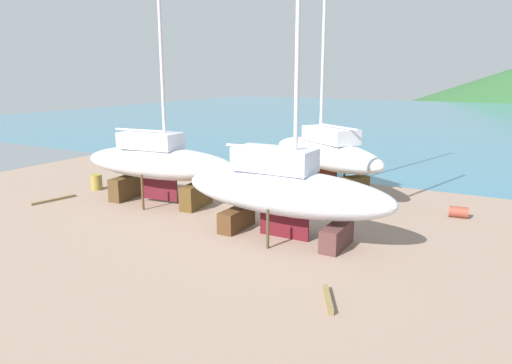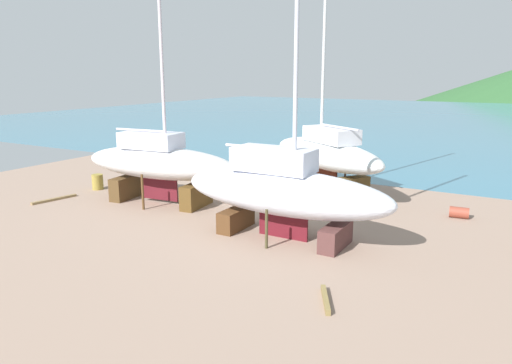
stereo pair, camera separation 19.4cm
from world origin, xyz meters
TOP-DOWN VIEW (x-y plane):
  - ground_plane at (0.00, -3.44)m, footprint 41.72×41.72m
  - sea_water at (0.00, 54.01)m, footprint 128.25×94.04m
  - sailboat_mid_port at (-6.02, -2.69)m, footprint 8.97×3.54m
  - sailboat_far_slipway at (0.74, 3.61)m, footprint 9.24×7.32m
  - sailboat_small_center at (2.05, -4.45)m, footprint 9.20×2.95m
  - worker at (-6.42, 2.94)m, footprint 0.48×0.48m
  - barrel_tipped_left at (-5.54, 3.24)m, footprint 0.99×1.02m
  - barrel_tar_black at (8.06, 2.14)m, footprint 0.90×0.60m
  - barrel_blue_faded at (-11.11, -2.29)m, footprint 0.79×0.79m
  - timber_short_skew at (5.74, -8.92)m, footprint 0.88×1.55m
  - timber_long_fore at (-11.21, -5.22)m, footprint 0.68×2.46m

SIDE VIEW (x-z plane):
  - ground_plane at x=0.00m, z-range 0.00..0.00m
  - sea_water at x=0.00m, z-range 0.00..0.00m
  - timber_long_fore at x=-11.21m, z-range 0.00..0.12m
  - timber_short_skew at x=5.74m, z-range 0.00..0.18m
  - barrel_tar_black at x=8.06m, z-range 0.00..0.52m
  - barrel_tipped_left at x=-5.54m, z-range 0.00..0.68m
  - barrel_blue_faded at x=-11.11m, z-range 0.00..0.89m
  - worker at x=-6.42m, z-range 0.03..1.66m
  - sailboat_small_center at x=2.05m, z-range -4.94..8.98m
  - sailboat_mid_port at x=-6.02m, z-range -4.40..8.68m
  - sailboat_far_slipway at x=0.74m, z-range -4.94..9.40m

